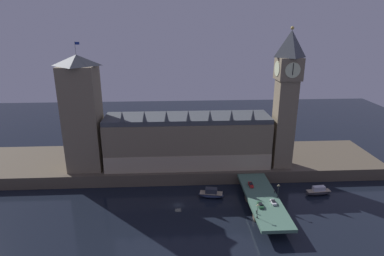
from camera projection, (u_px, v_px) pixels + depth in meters
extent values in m
plane|color=black|center=(178.00, 205.00, 142.61)|extent=(400.00, 400.00, 0.00)
cube|color=brown|center=(177.00, 162.00, 178.61)|extent=(220.00, 42.00, 6.27)
cube|color=#7F7056|center=(188.00, 142.00, 166.48)|extent=(83.32, 20.75, 23.83)
cube|color=tan|center=(189.00, 164.00, 158.92)|extent=(83.32, 0.20, 8.58)
cube|color=#42474C|center=(187.00, 118.00, 162.37)|extent=(83.32, 19.09, 2.40)
cone|color=#42474C|center=(122.00, 117.00, 151.17)|extent=(2.40, 2.40, 5.24)
cone|color=#42474C|center=(144.00, 116.00, 151.71)|extent=(2.40, 2.40, 5.24)
cone|color=#42474C|center=(166.00, 116.00, 152.26)|extent=(2.40, 2.40, 5.24)
cone|color=#42474C|center=(188.00, 116.00, 152.81)|extent=(2.40, 2.40, 5.24)
cone|color=#42474C|center=(210.00, 115.00, 153.36)|extent=(2.40, 2.40, 5.24)
cone|color=#42474C|center=(232.00, 115.00, 153.90)|extent=(2.40, 2.40, 5.24)
cone|color=#42474C|center=(253.00, 115.00, 154.45)|extent=(2.40, 2.40, 5.24)
cube|color=#7F7056|center=(283.00, 124.00, 161.27)|extent=(9.38, 9.38, 44.91)
cube|color=#7F7056|center=(289.00, 69.00, 152.56)|extent=(11.07, 11.07, 10.61)
cylinder|color=beige|center=(293.00, 70.00, 147.20)|extent=(7.17, 0.25, 7.17)
cylinder|color=beige|center=(285.00, 67.00, 157.93)|extent=(7.17, 0.25, 7.17)
cylinder|color=beige|center=(300.00, 68.00, 152.86)|extent=(0.25, 7.17, 7.17)
cylinder|color=beige|center=(277.00, 69.00, 152.26)|extent=(0.25, 7.17, 7.17)
cube|color=black|center=(293.00, 69.00, 146.85)|extent=(0.36, 0.10, 5.38)
pyramid|color=#42474C|center=(291.00, 44.00, 148.96)|extent=(11.07, 11.07, 12.37)
sphere|color=gold|center=(292.00, 28.00, 146.77)|extent=(1.60, 1.60, 1.60)
cube|color=#7F7056|center=(83.00, 119.00, 158.31)|extent=(16.55, 16.55, 51.93)
pyramid|color=#42474C|center=(77.00, 60.00, 149.38)|extent=(16.88, 16.88, 5.00)
cylinder|color=#99999E|center=(75.00, 48.00, 147.66)|extent=(0.24, 0.24, 6.00)
cube|color=navy|center=(77.00, 43.00, 147.06)|extent=(2.00, 0.08, 1.20)
cube|color=#4C7560|center=(263.00, 199.00, 138.26)|extent=(13.49, 46.00, 1.40)
cube|color=brown|center=(267.00, 215.00, 131.87)|extent=(11.47, 3.20, 4.23)
cube|color=brown|center=(258.00, 196.00, 146.41)|extent=(11.47, 3.20, 4.23)
cube|color=red|center=(251.00, 185.00, 147.65)|extent=(1.71, 4.62, 0.85)
cube|color=black|center=(251.00, 184.00, 147.44)|extent=(1.40, 2.08, 0.45)
cylinder|color=black|center=(248.00, 184.00, 149.05)|extent=(0.22, 0.64, 0.64)
cylinder|color=black|center=(252.00, 184.00, 149.14)|extent=(0.22, 0.64, 0.64)
cylinder|color=black|center=(250.00, 187.00, 146.33)|extent=(0.22, 0.64, 0.64)
cylinder|color=black|center=(253.00, 187.00, 146.42)|extent=(0.22, 0.64, 0.64)
cube|color=#235633|center=(260.00, 205.00, 131.31)|extent=(1.80, 4.54, 0.74)
cube|color=black|center=(261.00, 204.00, 131.12)|extent=(1.47, 2.04, 0.45)
cylinder|color=black|center=(257.00, 204.00, 132.67)|extent=(0.22, 0.64, 0.64)
cylinder|color=black|center=(262.00, 204.00, 132.76)|extent=(0.22, 0.64, 0.64)
cylinder|color=black|center=(259.00, 208.00, 130.00)|extent=(0.22, 0.64, 0.64)
cylinder|color=black|center=(263.00, 207.00, 130.09)|extent=(0.22, 0.64, 0.64)
cube|color=white|center=(273.00, 202.00, 133.48)|extent=(1.77, 4.00, 0.75)
cube|color=black|center=(273.00, 201.00, 133.29)|extent=(1.45, 1.80, 0.45)
cylinder|color=black|center=(276.00, 204.00, 132.42)|extent=(0.22, 0.64, 0.64)
cylinder|color=black|center=(272.00, 204.00, 132.33)|extent=(0.22, 0.64, 0.64)
cylinder|color=black|center=(274.00, 201.00, 134.77)|extent=(0.22, 0.64, 0.64)
cylinder|color=black|center=(270.00, 201.00, 134.68)|extent=(0.22, 0.64, 0.64)
cylinder|color=black|center=(256.00, 213.00, 126.34)|extent=(0.28, 0.28, 0.76)
cylinder|color=black|center=(256.00, 211.00, 126.13)|extent=(0.38, 0.38, 0.63)
sphere|color=tan|center=(256.00, 210.00, 125.99)|extent=(0.21, 0.21, 0.21)
cylinder|color=black|center=(274.00, 192.00, 141.41)|extent=(0.28, 0.28, 0.80)
cylinder|color=black|center=(275.00, 191.00, 141.18)|extent=(0.38, 0.38, 0.67)
sphere|color=tan|center=(275.00, 190.00, 141.04)|extent=(0.22, 0.22, 0.22)
cylinder|color=#2D3333|center=(257.00, 217.00, 123.67)|extent=(0.56, 0.56, 0.50)
cylinder|color=#2D3333|center=(258.00, 211.00, 122.86)|extent=(0.18, 0.18, 4.68)
sphere|color=#F9E5A3|center=(258.00, 205.00, 121.95)|extent=(0.60, 0.60, 0.60)
sphere|color=#F9E5A3|center=(257.00, 206.00, 122.04)|extent=(0.44, 0.44, 0.44)
sphere|color=#F9E5A3|center=(259.00, 206.00, 122.08)|extent=(0.44, 0.44, 0.44)
cylinder|color=#2D3333|center=(278.00, 197.00, 138.29)|extent=(0.56, 0.56, 0.50)
cylinder|color=#2D3333|center=(278.00, 191.00, 137.46)|extent=(0.18, 0.18, 4.80)
sphere|color=#F9E5A3|center=(279.00, 185.00, 136.53)|extent=(0.60, 0.60, 0.60)
sphere|color=#F9E5A3|center=(278.00, 186.00, 136.62)|extent=(0.44, 0.44, 0.44)
sphere|color=#F9E5A3|center=(280.00, 186.00, 136.67)|extent=(0.44, 0.44, 0.44)
ellipsoid|color=#1E2842|center=(211.00, 195.00, 148.99)|extent=(12.46, 6.72, 2.29)
cube|color=tan|center=(211.00, 193.00, 148.67)|extent=(10.90, 5.55, 0.24)
cube|color=#2D333D|center=(211.00, 190.00, 148.27)|extent=(5.75, 3.79, 2.29)
ellipsoid|color=#28282D|center=(318.00, 193.00, 151.16)|extent=(12.84, 4.59, 2.16)
cube|color=tan|center=(318.00, 191.00, 150.85)|extent=(11.28, 3.74, 0.24)
cube|color=silver|center=(319.00, 188.00, 150.48)|extent=(5.82, 2.68, 2.16)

